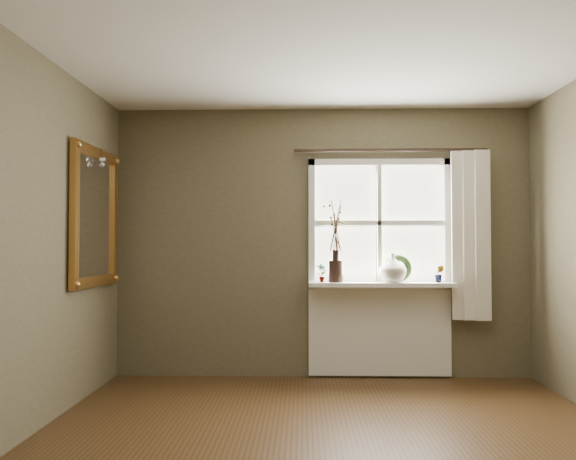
# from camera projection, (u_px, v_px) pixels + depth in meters

# --- Properties ---
(ceiling) EXTENTS (4.50, 4.50, 0.00)m
(ceiling) POSITION_uv_depth(u_px,v_px,m) (335.00, 14.00, 3.23)
(ceiling) COLOR silver
(ceiling) RESTS_ON ground
(wall_back) EXTENTS (4.00, 0.10, 2.60)m
(wall_back) POSITION_uv_depth(u_px,v_px,m) (322.00, 242.00, 5.49)
(wall_back) COLOR brown
(wall_back) RESTS_ON ground
(wall_front) EXTENTS (4.00, 0.10, 2.60)m
(wall_front) POSITION_uv_depth(u_px,v_px,m) (420.00, 226.00, 0.89)
(wall_front) COLOR brown
(wall_front) RESTS_ON ground
(window_frame) EXTENTS (1.36, 0.06, 1.24)m
(window_frame) POSITION_uv_depth(u_px,v_px,m) (379.00, 223.00, 5.41)
(window_frame) COLOR white
(window_frame) RESTS_ON wall_back
(window_sill) EXTENTS (1.36, 0.26, 0.04)m
(window_sill) POSITION_uv_depth(u_px,v_px,m) (381.00, 284.00, 5.28)
(window_sill) COLOR white
(window_sill) RESTS_ON wall_back
(window_apron) EXTENTS (1.36, 0.04, 0.88)m
(window_apron) POSITION_uv_depth(u_px,v_px,m) (379.00, 329.00, 5.38)
(window_apron) COLOR white
(window_apron) RESTS_ON ground
(dark_jug) EXTENTS (0.15, 0.15, 0.21)m
(dark_jug) POSITION_uv_depth(u_px,v_px,m) (336.00, 271.00, 5.30)
(dark_jug) COLOR black
(dark_jug) RESTS_ON window_sill
(cream_vase) EXTENTS (0.33, 0.33, 0.27)m
(cream_vase) POSITION_uv_depth(u_px,v_px,m) (393.00, 268.00, 5.28)
(cream_vase) COLOR beige
(cream_vase) RESTS_ON window_sill
(wreath) EXTENTS (0.28, 0.16, 0.27)m
(wreath) POSITION_uv_depth(u_px,v_px,m) (398.00, 271.00, 5.32)
(wreath) COLOR #253C1A
(wreath) RESTS_ON window_sill
(potted_plant_left) EXTENTS (0.11, 0.09, 0.18)m
(potted_plant_left) POSITION_uv_depth(u_px,v_px,m) (321.00, 273.00, 5.30)
(potted_plant_left) COLOR #253C1A
(potted_plant_left) RESTS_ON window_sill
(potted_plant_right) EXTENTS (0.10, 0.09, 0.16)m
(potted_plant_right) POSITION_uv_depth(u_px,v_px,m) (439.00, 274.00, 5.27)
(potted_plant_right) COLOR #253C1A
(potted_plant_right) RESTS_ON window_sill
(curtain) EXTENTS (0.36, 0.12, 1.59)m
(curtain) POSITION_uv_depth(u_px,v_px,m) (470.00, 235.00, 5.28)
(curtain) COLOR beige
(curtain) RESTS_ON wall_back
(curtain_rod) EXTENTS (1.84, 0.03, 0.03)m
(curtain_rod) POSITION_uv_depth(u_px,v_px,m) (390.00, 150.00, 5.37)
(curtain_rod) COLOR black
(curtain_rod) RESTS_ON wall_back
(gilt_mirror) EXTENTS (0.10, 0.99, 1.18)m
(gilt_mirror) POSITION_uv_depth(u_px,v_px,m) (95.00, 217.00, 4.80)
(gilt_mirror) COLOR white
(gilt_mirror) RESTS_ON wall_left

